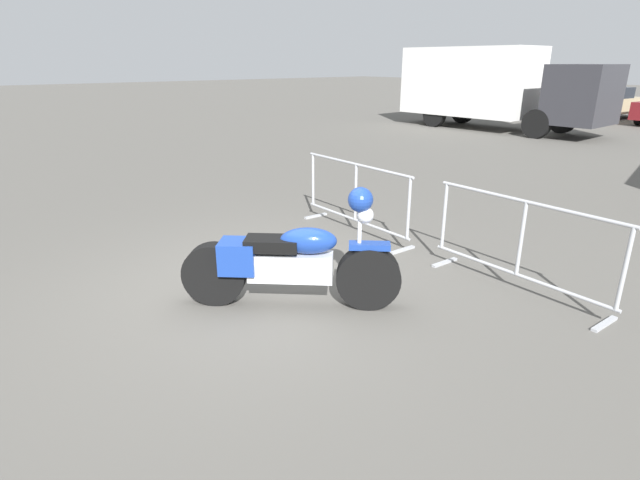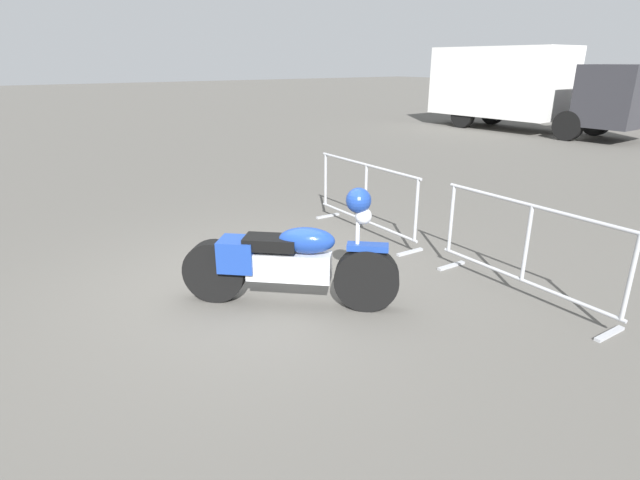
# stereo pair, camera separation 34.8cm
# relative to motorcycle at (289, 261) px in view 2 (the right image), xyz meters

# --- Properties ---
(ground_plane) EXTENTS (120.00, 120.00, 0.00)m
(ground_plane) POSITION_rel_motorcycle_xyz_m (-0.59, -0.09, -0.50)
(ground_plane) COLOR #54514C
(motorcycle) EXTENTS (1.72, 1.82, 1.31)m
(motorcycle) POSITION_rel_motorcycle_xyz_m (0.00, 0.00, 0.00)
(motorcycle) COLOR black
(motorcycle) RESTS_ON ground
(crowd_barrier_near) EXTENTS (2.25, 0.52, 1.07)m
(crowd_barrier_near) POSITION_rel_motorcycle_xyz_m (-1.33, 2.19, 0.06)
(crowd_barrier_near) COLOR #9EA0A5
(crowd_barrier_near) RESTS_ON ground
(crowd_barrier_far) EXTENTS (2.25, 0.52, 1.07)m
(crowd_barrier_far) POSITION_rel_motorcycle_xyz_m (1.33, 2.19, 0.06)
(crowd_barrier_far) COLOR #9EA0A5
(crowd_barrier_far) RESTS_ON ground
(box_truck) EXTENTS (7.75, 2.43, 2.98)m
(box_truck) POSITION_rel_motorcycle_xyz_m (-7.18, 14.62, 1.14)
(box_truck) COLOR silver
(box_truck) RESTS_ON ground
(parked_car_black) EXTENTS (2.04, 4.39, 1.45)m
(parked_car_black) POSITION_rel_motorcycle_xyz_m (-11.57, 21.68, 0.24)
(parked_car_black) COLOR black
(parked_car_black) RESTS_ON ground
(parked_car_white) EXTENTS (2.00, 4.29, 1.42)m
(parked_car_white) POSITION_rel_motorcycle_xyz_m (-8.73, 22.43, 0.22)
(parked_car_white) COLOR white
(parked_car_white) RESTS_ON ground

